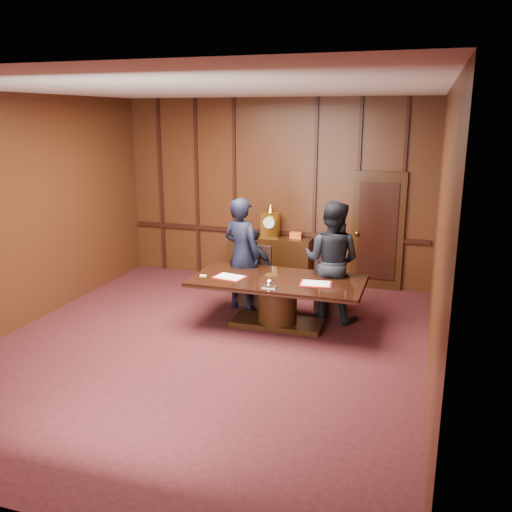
% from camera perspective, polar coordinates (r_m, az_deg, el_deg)
% --- Properties ---
extents(room, '(7.00, 7.04, 3.50)m').
position_cam_1_polar(room, '(7.35, -4.76, 3.17)').
color(room, black).
rests_on(room, ground).
extents(sideboard, '(1.60, 0.45, 1.54)m').
position_cam_1_polar(sideboard, '(10.53, 1.50, -0.18)').
color(sideboard, black).
rests_on(sideboard, ground).
extents(conference_table, '(2.62, 1.32, 0.76)m').
position_cam_1_polar(conference_table, '(8.34, 2.29, -4.04)').
color(conference_table, black).
rests_on(conference_table, ground).
extents(folder_left, '(0.52, 0.41, 0.02)m').
position_cam_1_polar(folder_left, '(8.32, -2.80, -2.23)').
color(folder_left, '#A4150F').
rests_on(folder_left, conference_table).
extents(folder_right, '(0.49, 0.38, 0.02)m').
position_cam_1_polar(folder_right, '(8.03, 6.32, -2.92)').
color(folder_right, '#A4150F').
rests_on(folder_right, conference_table).
extents(inkstand, '(0.20, 0.14, 0.12)m').
position_cam_1_polar(inkstand, '(7.83, 1.44, -2.93)').
color(inkstand, white).
rests_on(inkstand, conference_table).
extents(notepad, '(0.11, 0.08, 0.01)m').
position_cam_1_polar(notepad, '(8.42, -5.58, -2.08)').
color(notepad, '#D9D86A').
rests_on(notepad, conference_table).
extents(chair_left, '(0.49, 0.49, 0.99)m').
position_cam_1_polar(chair_left, '(9.38, -0.12, -3.28)').
color(chair_left, black).
rests_on(chair_left, ground).
extents(chair_right, '(0.59, 0.59, 0.99)m').
position_cam_1_polar(chair_right, '(9.09, 7.68, -4.01)').
color(chair_right, black).
rests_on(chair_right, ground).
extents(signatory_left, '(0.84, 0.51, 1.33)m').
position_cam_1_polar(signatory_left, '(9.20, -0.27, -1.21)').
color(signatory_left, black).
rests_on(signatory_left, ground).
extents(signatory_right, '(0.66, 0.52, 1.18)m').
position_cam_1_polar(signatory_right, '(8.93, 7.70, -2.36)').
color(signatory_right, black).
rests_on(signatory_right, ground).
extents(witness_left, '(0.81, 0.66, 1.90)m').
position_cam_1_polar(witness_left, '(8.92, -1.52, 0.15)').
color(witness_left, black).
rests_on(witness_left, ground).
extents(witness_right, '(1.04, 0.88, 1.91)m').
position_cam_1_polar(witness_right, '(8.58, 7.97, -0.53)').
color(witness_right, black).
rests_on(witness_right, ground).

